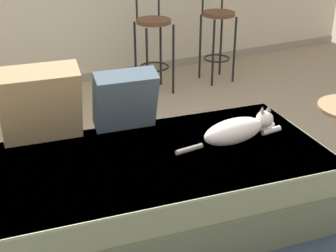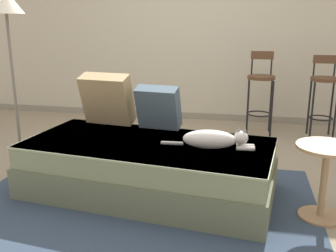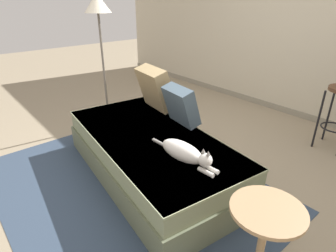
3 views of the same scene
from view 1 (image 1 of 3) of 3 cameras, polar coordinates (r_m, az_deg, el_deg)
ground_plane at (r=3.25m, az=-4.79°, el=-7.56°), size 16.00×16.00×0.00m
wall_baseboard_trim at (r=5.14m, az=-14.27°, el=5.09°), size 8.00×0.02×0.09m
area_rug at (r=2.74m, az=1.02°, el=-14.67°), size 2.76×2.10×0.01m
couch at (r=2.82m, az=-1.82°, el=-7.64°), size 2.17×1.25×0.45m
throw_pillow_corner at (r=2.86m, az=-15.33°, el=2.59°), size 0.50×0.35×0.50m
throw_pillow_middle at (r=2.95m, az=-5.29°, el=3.20°), size 0.41×0.29×0.41m
cat at (r=2.87m, az=8.49°, el=-0.47°), size 0.74×0.20×0.19m
bar_stool_near_window at (r=4.72m, az=-1.82°, el=11.18°), size 0.34×0.34×1.04m
bar_stool_by_doorway at (r=5.08m, az=6.04°, el=12.09°), size 0.34×0.34×1.00m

